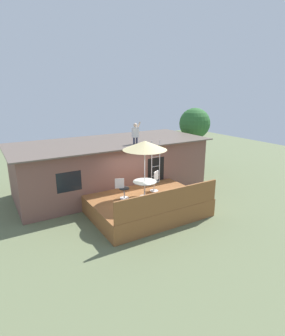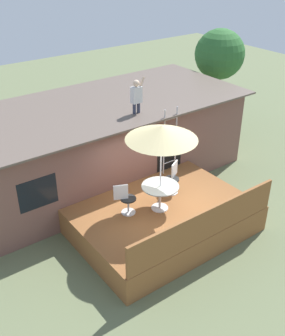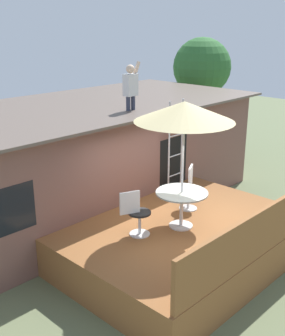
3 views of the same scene
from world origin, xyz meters
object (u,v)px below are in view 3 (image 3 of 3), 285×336
object	(u,v)px
patio_table	(182,199)
person_figure	(131,84)
patio_chair_left	(136,213)
patio_chair_right	(189,188)
backyard_tree	(202,68)
step_ladder	(176,145)
patio_umbrella	(184,112)

from	to	relation	value
patio_table	person_figure	bearing A→B (deg)	69.84
patio_table	patio_chair_left	bearing A→B (deg)	156.96
patio_chair_right	backyard_tree	world-z (taller)	backyard_tree
step_ladder	person_figure	world-z (taller)	person_figure
person_figure	backyard_tree	size ratio (longest dim) A/B	0.26
person_figure	backyard_tree	xyz separation A→B (m)	(6.08, 2.47, -0.23)
step_ladder	person_figure	bearing A→B (deg)	132.03
person_figure	patio_chair_right	xyz separation A→B (m)	(0.03, -1.78, -2.10)
patio_umbrella	backyard_tree	size ratio (longest dim) A/B	0.60
backyard_tree	patio_chair_left	bearing A→B (deg)	-150.89
step_ladder	person_figure	distance (m)	1.81
patio_umbrella	step_ladder	xyz separation A→B (m)	(1.54, 1.46, -1.25)
patio_table	step_ladder	world-z (taller)	step_ladder
step_ladder	patio_chair_left	distance (m)	2.75
step_ladder	patio_chair_right	xyz separation A→B (m)	(-0.69, -0.99, -0.64)
patio_table	step_ladder	xyz separation A→B (m)	(1.54, 1.46, 0.51)
patio_table	backyard_tree	size ratio (longest dim) A/B	0.25
step_ladder	patio_chair_left	bearing A→B (deg)	-156.13
patio_chair_left	patio_chair_right	distance (m)	1.76
patio_chair_right	step_ladder	bearing A→B (deg)	-154.08
patio_table	step_ladder	size ratio (longest dim) A/B	0.47
step_ladder	patio_chair_right	world-z (taller)	step_ladder
step_ladder	backyard_tree	bearing A→B (deg)	31.33
person_figure	backyard_tree	world-z (taller)	backyard_tree
patio_table	patio_chair_left	world-z (taller)	patio_chair_left
patio_chair_right	patio_table	bearing A→B (deg)	-0.00
patio_chair_left	backyard_tree	distance (m)	9.13
person_figure	patio_chair_right	bearing A→B (deg)	-89.17
patio_chair_left	step_ladder	bearing A→B (deg)	46.91
patio_chair_left	patio_umbrella	bearing A→B (deg)	0.00
person_figure	patio_umbrella	bearing A→B (deg)	-110.16
person_figure	patio_chair_left	xyz separation A→B (m)	(-1.73, -1.87, -2.10)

